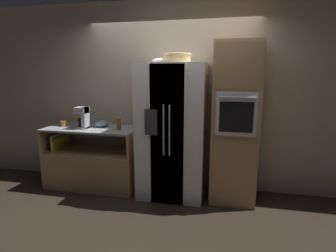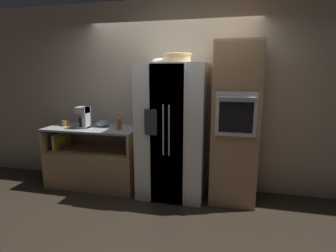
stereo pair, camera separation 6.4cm
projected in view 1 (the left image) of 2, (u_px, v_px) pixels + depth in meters
The scene contains 11 objects.
ground_plane at pixel (165, 195), 3.82m from camera, with size 20.00×20.00×0.00m, color black.
wall_back at pixel (172, 97), 3.99m from camera, with size 12.00×0.06×2.80m.
counter_left at pixel (93, 165), 4.11m from camera, with size 1.42×0.64×0.93m.
refrigerator at pixel (172, 131), 3.70m from camera, with size 0.92×0.73×1.89m.
wall_oven at pixel (235, 124), 3.54m from camera, with size 0.60×0.67×2.15m.
wicker_basket at pixel (177, 58), 3.42m from camera, with size 0.37×0.37×0.12m.
fruit_bowl at pixel (162, 61), 3.61m from camera, with size 0.27×0.27×0.07m.
bottle_tall at pixel (119, 123), 3.82m from camera, with size 0.07×0.07×0.23m.
mug at pixel (64, 123), 4.10m from camera, with size 0.13×0.09×0.09m.
mixing_bowl at pixel (102, 124), 4.05m from camera, with size 0.20×0.20×0.10m.
coffee_maker at pixel (83, 117), 3.92m from camera, with size 0.17×0.18×0.32m.
Camera 1 is at (0.79, -3.46, 1.75)m, focal length 28.00 mm.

